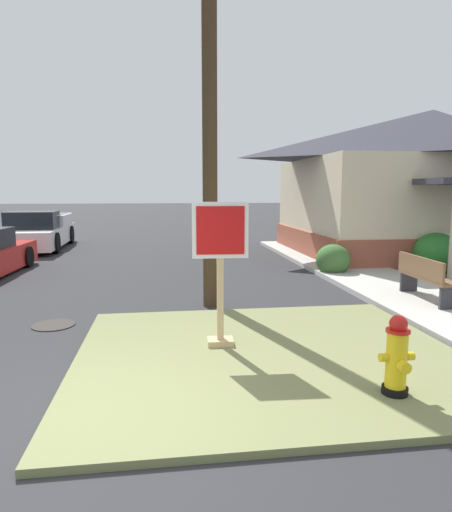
% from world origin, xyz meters
% --- Properties ---
extents(ground_plane, '(160.00, 160.00, 0.00)m').
position_xyz_m(ground_plane, '(0.00, 0.00, 0.00)').
color(ground_plane, '#2B2B2D').
extents(grass_corner_patch, '(5.11, 4.51, 0.08)m').
position_xyz_m(grass_corner_patch, '(2.15, 1.48, 0.04)').
color(grass_corner_patch, olive).
rests_on(grass_corner_patch, ground).
extents(sidewalk_strip, '(2.20, 17.07, 0.12)m').
position_xyz_m(sidewalk_strip, '(5.90, 5.74, 0.06)').
color(sidewalk_strip, '#B2AFA8').
rests_on(sidewalk_strip, ground).
extents(fire_hydrant, '(0.38, 0.34, 0.87)m').
position_xyz_m(fire_hydrant, '(3.20, 0.06, 0.49)').
color(fire_hydrant, black).
rests_on(fire_hydrant, grass_corner_patch).
extents(stop_sign, '(0.77, 0.30, 2.01)m').
position_xyz_m(stop_sign, '(1.54, 1.86, 1.06)').
color(stop_sign, tan).
rests_on(stop_sign, grass_corner_patch).
extents(manhole_cover, '(0.70, 0.70, 0.02)m').
position_xyz_m(manhole_cover, '(-1.09, 3.40, 0.01)').
color(manhole_cover, black).
rests_on(manhole_cover, ground).
extents(pickup_truck_white, '(2.24, 5.33, 1.48)m').
position_xyz_m(pickup_truck_white, '(-4.10, 13.99, 0.62)').
color(pickup_truck_white, silver).
rests_on(pickup_truck_white, ground).
extents(street_bench, '(0.48, 1.66, 0.85)m').
position_xyz_m(street_bench, '(5.81, 3.79, 0.59)').
color(street_bench, brown).
rests_on(street_bench, sidewalk_strip).
extents(utility_pole, '(1.90, 0.28, 8.64)m').
position_xyz_m(utility_pole, '(1.66, 4.34, 4.55)').
color(utility_pole, '#42301E').
rests_on(utility_pole, ground).
extents(corner_house, '(9.69, 8.10, 5.00)m').
position_xyz_m(corner_house, '(10.04, 10.61, 2.56)').
color(corner_house, brown).
rests_on(corner_house, ground).
extents(shrub_near_porch, '(1.21, 1.21, 1.10)m').
position_xyz_m(shrub_near_porch, '(8.17, 7.09, 0.55)').
color(shrub_near_porch, '#29732B').
rests_on(shrub_near_porch, ground).
extents(shrub_by_curb, '(0.90, 0.90, 0.83)m').
position_xyz_m(shrub_by_curb, '(5.23, 7.10, 0.42)').
color(shrub_by_curb, '#3C6830').
rests_on(shrub_by_curb, ground).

